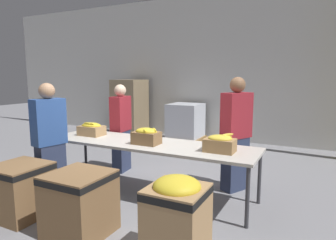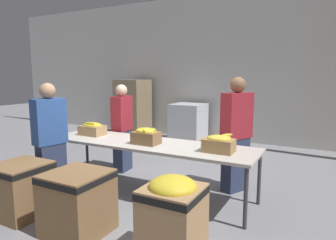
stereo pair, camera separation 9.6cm
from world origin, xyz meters
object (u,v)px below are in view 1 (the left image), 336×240
sorting_table (148,145)px  banana_box_2 (220,143)px  volunteer_1 (50,142)px  volunteer_0 (236,135)px  donation_bin_2 (177,218)px  donation_bin_0 (21,188)px  banana_box_0 (91,129)px  pallet_stack_1 (130,108)px  banana_box_1 (146,136)px  donation_bin_1 (80,201)px  volunteer_2 (121,129)px  pallet_stack_0 (185,123)px

sorting_table → banana_box_2: 1.15m
volunteer_1 → volunteer_0: bearing=-44.7°
volunteer_0 → donation_bin_2: 2.18m
donation_bin_0 → banana_box_0: bearing=91.6°
banana_box_2 → volunteer_1: size_ratio=0.23×
pallet_stack_1 → banana_box_2: bearing=-43.2°
banana_box_1 → donation_bin_0: size_ratio=0.56×
donation_bin_1 → donation_bin_2: 1.22m
volunteer_2 → pallet_stack_1: 3.42m
banana_box_0 → pallet_stack_0: (0.16, 3.59, -0.40)m
volunteer_1 → donation_bin_2: bearing=-92.3°
banana_box_1 → volunteer_0: 1.40m
pallet_stack_0 → volunteer_1: bearing=-93.1°
donation_bin_0 → donation_bin_1: donation_bin_1 is taller
banana_box_1 → donation_bin_1: (-0.12, -1.28, -0.54)m
donation_bin_1 → donation_bin_2: donation_bin_2 is taller
volunteer_1 → donation_bin_0: bearing=-156.3°
volunteer_0 → volunteer_1: 2.80m
donation_bin_1 → banana_box_1: bearing=84.7°
sorting_table → pallet_stack_0: (-0.96, 3.63, -0.25)m
banana_box_0 → volunteer_1: volunteer_1 is taller
pallet_stack_0 → pallet_stack_1: size_ratio=0.62×
volunteer_0 → donation_bin_2: (-0.01, -2.14, -0.42)m
banana_box_0 → pallet_stack_0: banana_box_0 is taller
donation_bin_1 → banana_box_2: bearing=47.6°
donation_bin_2 → pallet_stack_0: pallet_stack_0 is taller
banana_box_0 → volunteer_2: 0.71m
banana_box_1 → pallet_stack_0: 3.89m
donation_bin_1 → pallet_stack_0: size_ratio=0.69×
banana_box_0 → banana_box_1: bearing=-6.8°
banana_box_2 → donation_bin_2: 1.41m
banana_box_0 → volunteer_2: volunteer_2 is taller
sorting_table → volunteer_1: (-1.20, -0.77, 0.09)m
donation_bin_0 → volunteer_2: bearing=88.2°
volunteer_1 → donation_bin_2: volunteer_1 is taller
banana_box_0 → volunteer_1: 0.81m
banana_box_2 → pallet_stack_1: bearing=136.8°
pallet_stack_0 → pallet_stack_1: bearing=179.4°
sorting_table → donation_bin_1: 1.43m
banana_box_0 → pallet_stack_0: size_ratio=0.39×
donation_bin_0 → pallet_stack_0: pallet_stack_0 is taller
volunteer_0 → pallet_stack_0: size_ratio=1.71×
donation_bin_1 → banana_box_0: bearing=126.2°
sorting_table → banana_box_1: banana_box_1 is taller
volunteer_0 → volunteer_1: bearing=-28.7°
volunteer_2 → donation_bin_1: 2.35m
banana_box_2 → pallet_stack_0: banana_box_2 is taller
volunteer_0 → sorting_table: bearing=-28.2°
volunteer_2 → volunteer_0: bearing=84.5°
banana_box_2 → donation_bin_2: size_ratio=0.45×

